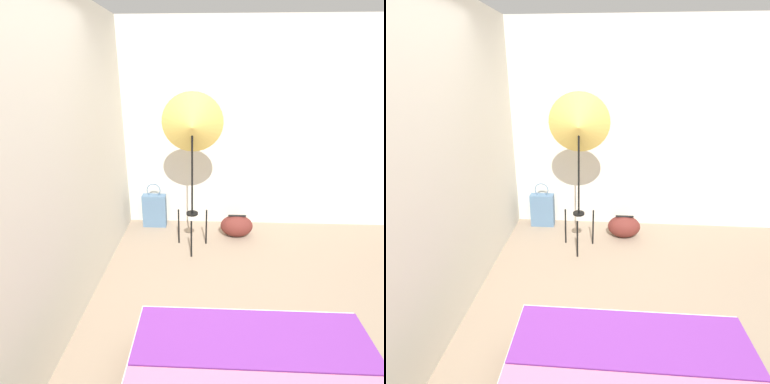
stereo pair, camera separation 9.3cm
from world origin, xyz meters
TOP-DOWN VIEW (x-y plane):
  - ground_plane at (0.00, 0.00)m, footprint 14.00×14.00m
  - wall_back at (0.00, 2.27)m, footprint 8.00×0.05m
  - wall_side_left at (-1.33, 1.00)m, footprint 0.05×8.00m
  - photo_umbrella at (-0.39, 1.55)m, footprint 0.66×0.34m
  - tote_bag at (-0.93, 2.09)m, footprint 0.32×0.13m
  - duffel_bag at (0.17, 1.86)m, footprint 0.41×0.28m

SIDE VIEW (x-z plane):
  - ground_plane at x=0.00m, z-range 0.00..0.00m
  - duffel_bag at x=0.17m, z-range 0.00..0.29m
  - tote_bag at x=-0.93m, z-range -0.08..0.54m
  - wall_back at x=0.00m, z-range 0.00..2.60m
  - wall_side_left at x=-1.33m, z-range 0.00..2.60m
  - photo_umbrella at x=-0.39m, z-range 0.55..2.37m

